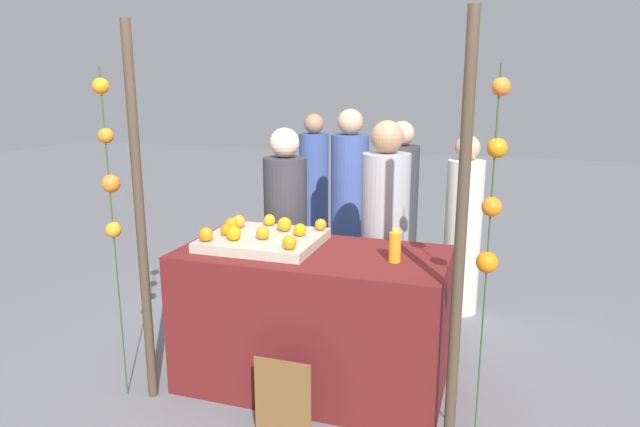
{
  "coord_description": "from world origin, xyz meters",
  "views": [
    {
      "loc": [
        1.04,
        -3.06,
        1.87
      ],
      "look_at": [
        0.0,
        0.15,
        1.08
      ],
      "focal_mm": 31.41,
      "sensor_mm": 36.0,
      "label": 1
    }
  ],
  "objects_px": {
    "stall_counter": "(313,319)",
    "chalkboard_sign": "(283,401)",
    "vendor_left": "(286,242)",
    "orange_0": "(300,230)",
    "vendor_right": "(384,247)",
    "juice_bottle": "(395,247)",
    "orange_1": "(284,224)"
  },
  "relations": [
    {
      "from": "juice_bottle",
      "to": "vendor_right",
      "type": "height_order",
      "value": "vendor_right"
    },
    {
      "from": "orange_0",
      "to": "vendor_right",
      "type": "bearing_deg",
      "value": 50.64
    },
    {
      "from": "juice_bottle",
      "to": "vendor_left",
      "type": "distance_m",
      "value": 1.17
    },
    {
      "from": "vendor_left",
      "to": "vendor_right",
      "type": "bearing_deg",
      "value": -0.28
    },
    {
      "from": "orange_1",
      "to": "vendor_left",
      "type": "distance_m",
      "value": 0.54
    },
    {
      "from": "chalkboard_sign",
      "to": "vendor_left",
      "type": "relative_size",
      "value": 0.3
    },
    {
      "from": "stall_counter",
      "to": "vendor_left",
      "type": "height_order",
      "value": "vendor_left"
    },
    {
      "from": "orange_1",
      "to": "vendor_right",
      "type": "bearing_deg",
      "value": 37.97
    },
    {
      "from": "chalkboard_sign",
      "to": "vendor_left",
      "type": "bearing_deg",
      "value": 110.45
    },
    {
      "from": "vendor_left",
      "to": "vendor_right",
      "type": "distance_m",
      "value": 0.73
    },
    {
      "from": "orange_0",
      "to": "chalkboard_sign",
      "type": "relative_size",
      "value": 0.17
    },
    {
      "from": "vendor_left",
      "to": "stall_counter",
      "type": "bearing_deg",
      "value": -56.15
    },
    {
      "from": "juice_bottle",
      "to": "vendor_right",
      "type": "distance_m",
      "value": 0.72
    },
    {
      "from": "stall_counter",
      "to": "chalkboard_sign",
      "type": "xyz_separation_m",
      "value": [
        0.04,
        -0.59,
        -0.21
      ]
    },
    {
      "from": "stall_counter",
      "to": "orange_1",
      "type": "relative_size",
      "value": 17.79
    },
    {
      "from": "stall_counter",
      "to": "juice_bottle",
      "type": "distance_m",
      "value": 0.74
    },
    {
      "from": "orange_1",
      "to": "juice_bottle",
      "type": "height_order",
      "value": "juice_bottle"
    },
    {
      "from": "chalkboard_sign",
      "to": "vendor_right",
      "type": "distance_m",
      "value": 1.35
    },
    {
      "from": "orange_0",
      "to": "juice_bottle",
      "type": "xyz_separation_m",
      "value": [
        0.62,
        -0.14,
        -0.01
      ]
    },
    {
      "from": "orange_1",
      "to": "juice_bottle",
      "type": "bearing_deg",
      "value": -16.4
    },
    {
      "from": "chalkboard_sign",
      "to": "vendor_left",
      "type": "distance_m",
      "value": 1.38
    },
    {
      "from": "stall_counter",
      "to": "chalkboard_sign",
      "type": "distance_m",
      "value": 0.63
    },
    {
      "from": "orange_1",
      "to": "vendor_right",
      "type": "height_order",
      "value": "vendor_right"
    },
    {
      "from": "chalkboard_sign",
      "to": "orange_1",
      "type": "bearing_deg",
      "value": 110.34
    },
    {
      "from": "juice_bottle",
      "to": "chalkboard_sign",
      "type": "height_order",
      "value": "juice_bottle"
    },
    {
      "from": "vendor_right",
      "to": "stall_counter",
      "type": "bearing_deg",
      "value": -117.3
    },
    {
      "from": "orange_1",
      "to": "stall_counter",
      "type": "bearing_deg",
      "value": -35.12
    },
    {
      "from": "stall_counter",
      "to": "orange_0",
      "type": "height_order",
      "value": "orange_0"
    },
    {
      "from": "orange_1",
      "to": "vendor_left",
      "type": "relative_size",
      "value": 0.06
    },
    {
      "from": "stall_counter",
      "to": "vendor_right",
      "type": "bearing_deg",
      "value": 62.7
    },
    {
      "from": "stall_counter",
      "to": "chalkboard_sign",
      "type": "bearing_deg",
      "value": -86.57
    },
    {
      "from": "stall_counter",
      "to": "vendor_left",
      "type": "bearing_deg",
      "value": 123.85
    }
  ]
}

